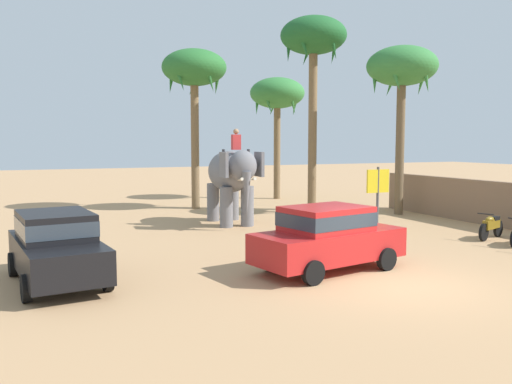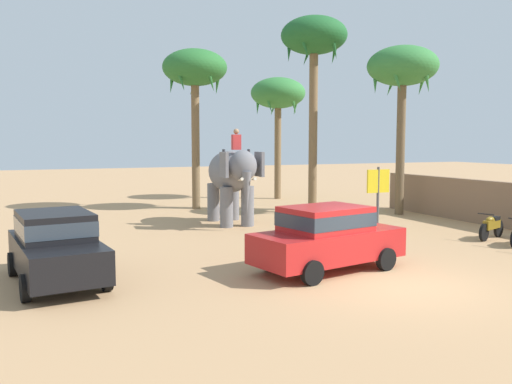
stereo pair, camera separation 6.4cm
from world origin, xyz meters
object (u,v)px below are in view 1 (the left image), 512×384
Objects in this scene: palm_tree_far_back at (194,72)px; signboard_yellow at (378,185)px; palm_tree_near_hut at (313,42)px; palm_tree_left_of_road at (402,71)px; elephant_with_mahout at (231,176)px; car_parked_far_side at (56,245)px; motorcycle_end_of_row at (491,226)px; car_sedan_foreground at (328,236)px; palm_tree_behind_elephant at (277,96)px.

signboard_yellow is (4.63, -8.79, -5.12)m from palm_tree_far_back.
palm_tree_near_hut is 4.47m from palm_tree_left_of_road.
palm_tree_near_hut is (5.30, 2.66, 6.16)m from elephant_with_mahout.
motorcycle_end_of_row is at bearing 0.30° from car_parked_far_side.
palm_tree_left_of_road is (2.89, -3.04, -1.55)m from palm_tree_near_hut.
palm_tree_near_hut is at bearing -29.12° from palm_tree_far_back.
elephant_with_mahout reaches higher than motorcycle_end_of_row.
car_parked_far_side is (-6.53, 1.58, 0.00)m from car_sedan_foreground.
elephant_with_mahout is 2.27× the size of motorcycle_end_of_row.
car_parked_far_side is 17.55m from palm_tree_left_of_road.
palm_tree_far_back is at bearing -155.88° from palm_tree_behind_elephant.
elephant_with_mahout is 0.42× the size of palm_tree_near_hut.
signboard_yellow is (-0.48, -5.94, -6.46)m from palm_tree_near_hut.
motorcycle_end_of_row is 4.31m from signboard_yellow.
motorcycle_end_of_row is at bearing -43.87° from elephant_with_mahout.
palm_tree_left_of_road reaches higher than signboard_yellow.
palm_tree_behind_elephant is 5.91m from palm_tree_near_hut.
motorcycle_end_of_row is at bearing -100.14° from palm_tree_left_of_road.
car_sedan_foreground is 0.46× the size of palm_tree_near_hut.
palm_tree_far_back is (-5.11, 2.85, -1.34)m from palm_tree_near_hut.
palm_tree_near_hut is 1.18× the size of palm_tree_far_back.
car_parked_far_side is 0.45× the size of palm_tree_near_hut.
signboard_yellow is (-1.22, -11.41, -4.36)m from palm_tree_behind_elephant.
signboard_yellow reaches higher than car_parked_far_side.
palm_tree_behind_elephant is 0.92× the size of palm_tree_left_of_road.
signboard_yellow is at bearing -94.60° from palm_tree_near_hut.
signboard_yellow is at bearing -62.19° from palm_tree_far_back.
palm_tree_left_of_road is at bearing -36.33° from palm_tree_far_back.
palm_tree_near_hut reaches higher than palm_tree_behind_elephant.
elephant_with_mahout is 8.55m from palm_tree_near_hut.
palm_tree_behind_elephant is at bearing 104.13° from palm_tree_left_of_road.
palm_tree_far_back reaches higher than car_sedan_foreground.
motorcycle_end_of_row is at bearing -57.49° from signboard_yellow.
palm_tree_left_of_road is at bearing 22.90° from car_parked_far_side.
motorcycle_end_of_row is 0.24× the size of palm_tree_behind_elephant.
elephant_with_mahout is 7.32m from palm_tree_far_back.
palm_tree_left_of_road is at bearing 40.77° from signboard_yellow.
motorcycle_end_of_row is (14.15, 0.07, -0.46)m from car_parked_far_side.
palm_tree_left_of_road reaches higher than palm_tree_behind_elephant.
palm_tree_left_of_road is 9.93m from palm_tree_far_back.
signboard_yellow is (-2.22, 3.49, 1.22)m from motorcycle_end_of_row.
palm_tree_far_back reaches higher than palm_tree_left_of_road.
palm_tree_near_hut is at bearing 133.57° from palm_tree_left_of_road.
elephant_with_mahout is at bearing -126.62° from palm_tree_behind_elephant.
car_sedan_foreground is at bearing -136.40° from signboard_yellow.
car_sedan_foreground is 0.56× the size of palm_tree_left_of_road.
motorcycle_end_of_row is at bearing -60.81° from palm_tree_far_back.
motorcycle_end_of_row is (7.62, 1.65, -0.46)m from car_sedan_foreground.
car_sedan_foreground is 13.18m from palm_tree_left_of_road.
car_sedan_foreground is at bearing -111.81° from palm_tree_behind_elephant.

